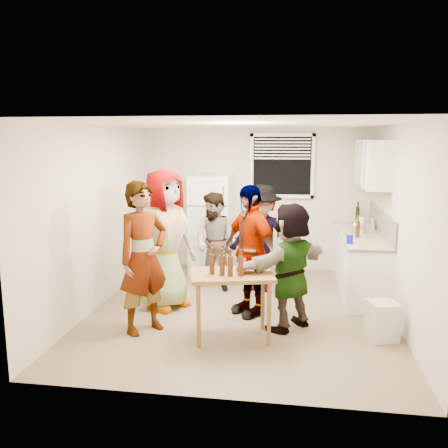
% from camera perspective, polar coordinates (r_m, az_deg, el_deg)
% --- Properties ---
extents(room, '(4.00, 4.50, 2.50)m').
position_cam_1_polar(room, '(6.59, 2.10, -10.37)').
color(room, beige).
rests_on(room, ground).
extents(window, '(1.12, 0.10, 1.06)m').
position_cam_1_polar(window, '(8.36, 6.99, 6.95)').
color(window, white).
rests_on(window, room).
extents(refrigerator, '(0.70, 0.70, 1.70)m').
position_cam_1_polar(refrigerator, '(8.27, -1.56, 0.00)').
color(refrigerator, white).
rests_on(refrigerator, ground).
extents(counter_lower, '(0.60, 2.20, 0.86)m').
position_cam_1_polar(counter_lower, '(7.59, 16.03, -4.57)').
color(counter_lower, white).
rests_on(counter_lower, ground).
extents(countertop, '(0.64, 2.22, 0.04)m').
position_cam_1_polar(countertop, '(7.49, 16.20, -1.24)').
color(countertop, '#C1B69A').
rests_on(countertop, counter_lower).
extents(backsplash, '(0.03, 2.20, 0.36)m').
position_cam_1_polar(backsplash, '(7.50, 18.43, 0.21)').
color(backsplash, '#A8A29A').
rests_on(backsplash, countertop).
extents(upper_cabinets, '(0.34, 1.60, 0.70)m').
position_cam_1_polar(upper_cabinets, '(7.58, 17.39, 6.99)').
color(upper_cabinets, white).
rests_on(upper_cabinets, room).
extents(kettle, '(0.28, 0.24, 0.22)m').
position_cam_1_polar(kettle, '(7.53, 15.78, -1.01)').
color(kettle, silver).
rests_on(kettle, countertop).
extents(paper_towel, '(0.11, 0.11, 0.25)m').
position_cam_1_polar(paper_towel, '(7.49, 16.05, -1.08)').
color(paper_towel, white).
rests_on(paper_towel, countertop).
extents(wine_bottle, '(0.07, 0.07, 0.27)m').
position_cam_1_polar(wine_bottle, '(8.40, 15.73, 0.13)').
color(wine_bottle, black).
rests_on(wine_bottle, countertop).
extents(beer_bottle_counter, '(0.06, 0.06, 0.24)m').
position_cam_1_polar(beer_bottle_counter, '(7.17, 15.74, -1.56)').
color(beer_bottle_counter, '#47230C').
rests_on(beer_bottle_counter, countertop).
extents(blue_cup, '(0.09, 0.09, 0.12)m').
position_cam_1_polar(blue_cup, '(6.71, 14.85, -2.30)').
color(blue_cup, '#0C14D9').
rests_on(blue_cup, countertop).
extents(picture_frame, '(0.02, 0.19, 0.16)m').
position_cam_1_polar(picture_frame, '(7.89, 17.45, -0.01)').
color(picture_frame, '#DBC04F').
rests_on(picture_frame, countertop).
extents(trash_bin, '(0.38, 0.38, 0.45)m').
position_cam_1_polar(trash_bin, '(5.91, 18.52, -10.78)').
color(trash_bin, beige).
rests_on(trash_bin, ground).
extents(serving_table, '(1.05, 0.81, 0.79)m').
position_cam_1_polar(serving_table, '(5.75, 0.98, -13.52)').
color(serving_table, brown).
rests_on(serving_table, ground).
extents(beer_bottle_table, '(0.06, 0.06, 0.23)m').
position_cam_1_polar(beer_bottle_table, '(5.38, 2.02, -6.24)').
color(beer_bottle_table, '#47230C').
rests_on(beer_bottle_table, serving_table).
extents(red_cup, '(0.10, 0.10, 0.13)m').
position_cam_1_polar(red_cup, '(5.62, 2.17, -5.53)').
color(red_cup, '#B52244').
rests_on(red_cup, serving_table).
extents(guest_grey, '(2.13, 1.82, 0.61)m').
position_cam_1_polar(guest_grey, '(6.78, -6.94, -9.83)').
color(guest_grey, gray).
rests_on(guest_grey, ground).
extents(guest_stripe, '(1.85, 1.68, 0.44)m').
position_cam_1_polar(guest_stripe, '(6.03, -9.39, -12.52)').
color(guest_stripe, '#141933').
rests_on(guest_stripe, ground).
extents(guest_back_left, '(1.25, 1.68, 0.57)m').
position_cam_1_polar(guest_back_left, '(7.48, -0.98, -7.82)').
color(guest_back_left, brown).
rests_on(guest_back_left, ground).
extents(guest_back_right, '(1.39, 1.83, 0.61)m').
position_cam_1_polar(guest_back_right, '(7.46, 4.46, -7.90)').
color(guest_back_right, '#45454A').
rests_on(guest_back_right, ground).
extents(guest_black, '(1.97, 1.93, 0.42)m').
position_cam_1_polar(guest_black, '(6.50, 3.02, -10.68)').
color(guest_black, black).
rests_on(guest_black, ground).
extents(guest_orange, '(2.14, 2.13, 0.46)m').
position_cam_1_polar(guest_orange, '(6.09, 7.79, -12.24)').
color(guest_orange, '#D56040').
rests_on(guest_orange, ground).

